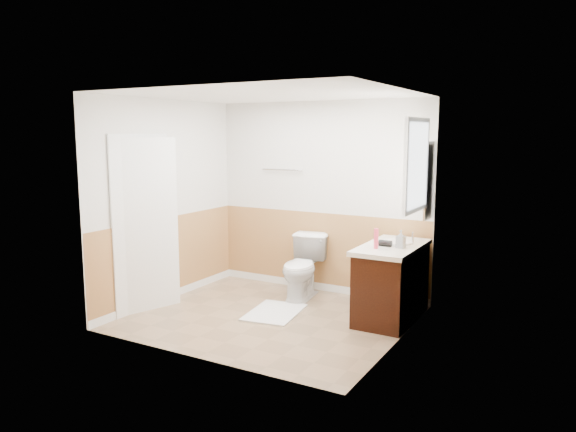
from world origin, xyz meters
The scene contains 32 objects.
floor centered at (0.00, 0.00, 0.00)m, with size 3.00×3.00×0.00m, color #8C7051.
ceiling centered at (0.00, 0.00, 2.50)m, with size 3.00×3.00×0.00m, color white.
wall_back centered at (0.00, 1.30, 1.25)m, with size 3.00×3.00×0.00m, color silver.
wall_front centered at (0.00, -1.30, 1.25)m, with size 3.00×3.00×0.00m, color silver.
wall_left centered at (-1.50, 0.00, 1.25)m, with size 3.00×3.00×0.00m, color silver.
wall_right centered at (1.50, 0.00, 1.25)m, with size 3.00×3.00×0.00m, color silver.
wainscot_back centered at (0.00, 1.29, 0.50)m, with size 3.00×3.00×0.00m, color #AD7145.
wainscot_front centered at (0.00, -1.29, 0.50)m, with size 3.00×3.00×0.00m, color #AD7145.
wainscot_left centered at (-1.49, 0.00, 0.50)m, with size 2.60×2.60×0.00m, color #AD7145.
wainscot_right centered at (1.49, 0.00, 0.50)m, with size 2.60×2.60×0.00m, color #AD7145.
toilet centered at (-0.03, 0.85, 0.40)m, with size 0.45×0.78×0.80m, color white.
bath_mat centered at (-0.03, 0.16, 0.01)m, with size 0.55×0.80×0.02m, color silver.
vanity_cabinet centered at (1.21, 0.65, 0.40)m, with size 0.55×1.10×0.80m, color black.
vanity_knob_left centered at (0.91, 0.55, 0.55)m, with size 0.03×0.03×0.03m, color #BABAC1.
vanity_knob_right centered at (0.91, 0.75, 0.55)m, with size 0.03×0.03×0.03m, color #B9B8BF.
countertop centered at (1.20, 0.65, 0.83)m, with size 0.60×1.15×0.05m, color white.
sink_basin centered at (1.21, 0.80, 0.86)m, with size 0.36×0.36×0.02m, color white.
faucet centered at (1.39, 0.80, 0.92)m, with size 0.02×0.02×0.14m, color silver.
lotion_bottle centered at (1.11, 0.39, 0.96)m, with size 0.05×0.05×0.22m, color #E03A55.
soap_dispenser centered at (1.33, 0.56, 0.95)m, with size 0.09×0.09×0.20m, color #8C959E.
hair_dryer_body centered at (1.16, 0.56, 0.89)m, with size 0.07×0.07×0.14m, color black.
hair_dryer_handle centered at (1.13, 0.57, 0.86)m, with size 0.03×0.03×0.07m, color black.
mirror_panel centered at (1.48, 1.10, 1.55)m, with size 0.02×0.35×0.90m, color silver.
window_frame centered at (1.47, 0.59, 1.75)m, with size 0.04×0.80×1.00m, color white.
window_glass centered at (1.49, 0.59, 1.75)m, with size 0.01×0.70×0.90m, color white.
door centered at (-1.40, -0.45, 1.02)m, with size 0.05×0.80×2.04m, color white.
door_frame centered at (-1.48, -0.45, 1.03)m, with size 0.02×0.92×2.10m, color white.
door_knob centered at (-1.34, -0.12, 0.95)m, with size 0.06×0.06×0.06m, color silver.
towel_bar centered at (-0.55, 1.25, 1.60)m, with size 0.02×0.02×0.62m, color silver.
tp_holder_bar centered at (-0.10, 1.23, 0.70)m, with size 0.02×0.02×0.14m, color silver.
tp_roll centered at (-0.10, 1.23, 0.70)m, with size 0.11×0.11×0.10m, color white.
tp_sheet centered at (-0.10, 1.23, 0.59)m, with size 0.10×0.01×0.16m, color white.
Camera 1 is at (3.12, -5.11, 2.08)m, focal length 34.02 mm.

